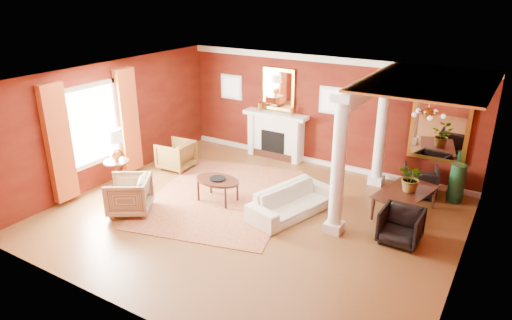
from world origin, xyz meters
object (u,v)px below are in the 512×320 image
Objects in this scene: armchair_stripe at (129,193)px; side_table at (115,149)px; dining_table at (406,196)px; sofa at (293,197)px; armchair_leopard at (176,154)px; coffee_table at (218,181)px.

side_table is at bearing -156.01° from armchair_stripe.
armchair_stripe reaches higher than dining_table.
sofa is 2.46× the size of armchair_leopard.
sofa is at bearing 87.12° from armchair_stripe.
coffee_table is at bearing 104.39° from armchair_stripe.
side_table is at bearing -17.07° from armchair_leopard.
sofa is at bearing 13.21° from side_table.
armchair_stripe is 5.85m from dining_table.
dining_table is (5.06, 2.94, -0.02)m from armchair_stripe.
armchair_leopard is 2.30m from coffee_table.
side_table is 0.97× the size of dining_table.
armchair_leopard is at bearing 77.12° from side_table.
coffee_table is 4.06m from dining_table.
side_table is (-4.16, -0.98, 0.59)m from sofa.
sofa is 4.31m from side_table.
armchair_stripe is (-3.01, -1.73, 0.04)m from sofa.
side_table reaches higher than coffee_table.
sofa is 1.34× the size of dining_table.
side_table is 6.61m from dining_table.
coffee_table is at bearing 124.79° from dining_table.
dining_table reaches higher than armchair_leopard.
dining_table is at bearing 19.44° from side_table.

